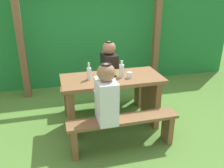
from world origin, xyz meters
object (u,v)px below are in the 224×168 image
Objects in this scene: bench_near at (123,127)px; bottle_right at (122,70)px; person_black_coat at (109,65)px; bottle_left at (89,73)px; cell_phone at (113,75)px; person_white_shirt at (106,96)px; bench_far at (104,92)px; picnic_table at (112,94)px; drinking_glass at (130,75)px.

bench_near is 5.89× the size of bottle_right.
person_black_coat reaches higher than bottle_left.
person_white_shirt is at bearing -116.18° from cell_phone.
person_black_coat is at bearing 92.99° from bottle_right.
bottle_left is (-0.32, -0.55, 0.55)m from bench_far.
bottle_left is at bearing -119.93° from bench_far.
bottle_right is (0.03, -0.58, 0.11)m from person_black_coat.
person_white_shirt is at bearing -79.01° from bottle_left.
person_black_coat is at bearing -1.95° from bench_far.
cell_phone reaches higher than bench_near.
bench_near is at bearing -59.95° from bottle_left.
picnic_table reaches higher than bench_far.
person_white_shirt is 1.00× the size of person_black_coat.
bottle_left is at bearing -127.11° from person_black_coat.
picnic_table is 0.59m from bench_far.
bottle_left reaches higher than bench_far.
person_white_shirt is (-0.21, 0.00, 0.45)m from bench_near.
cell_phone is at bearing 138.75° from bottle_right.
bottle_right is 0.16m from cell_phone.
bench_near is at bearing -103.89° from bottle_right.
bottle_right is (0.34, 0.51, 0.11)m from person_white_shirt.
person_white_shirt is at bearing -105.77° from person_black_coat.
bottle_right reaches higher than bench_near.
bench_near is 1.95× the size of person_white_shirt.
cell_phone is at bearing 59.78° from picnic_table.
drinking_glass reaches higher than bench_far.
bottle_left is at bearing 175.76° from bottle_right.
person_black_coat is 0.50m from cell_phone.
drinking_glass is 0.13m from bottle_right.
bottle_right reaches higher than bottle_left.
bench_near is at bearing -115.91° from drinking_glass.
person_black_coat is 0.65m from drinking_glass.
bench_far is (0.00, 1.10, 0.00)m from bench_near.
bench_near is 0.76m from cell_phone.
bench_near is at bearing -97.04° from cell_phone.
bench_far is at bearing 89.24° from cell_phone.
bench_near is 17.22× the size of drinking_glass.
person_black_coat is 0.69m from bottle_left.
person_white_shirt reaches higher than bench_near.
bench_near is 1.10m from bench_far.
person_white_shirt is at bearing -123.50° from bottle_right.
drinking_glass is at bearing -20.80° from picnic_table.
bottle_left is 0.99× the size of bottle_right.
bench_near is 0.72m from drinking_glass.
bottle_right is at bearing -87.01° from person_black_coat.
drinking_glass reaches higher than picnic_table.
drinking_glass is at bearing -27.62° from bottle_right.
bench_far is at bearing 60.07° from bottle_left.
person_black_coat is at bearing 79.92° from picnic_table.
bottle_right is at bearing 152.38° from drinking_glass.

